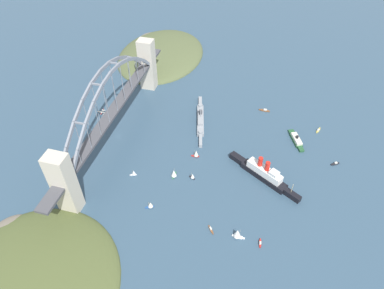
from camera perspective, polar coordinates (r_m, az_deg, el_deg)
name	(u,v)px	position (r m, az deg, el deg)	size (l,w,h in m)	color
ground_plane	(118,136)	(366.80, -11.92, 1.35)	(1400.00, 1400.00, 0.00)	#334C60
harbor_arch_bridge	(113,111)	(346.08, -12.70, 5.36)	(245.18, 17.01, 77.77)	beige
headland_west_shore	(160,54)	(496.30, -5.16, 14.39)	(148.09, 111.49, 22.51)	#515B38
headland_east_shore	(23,289)	(289.23, -25.74, -20.41)	(141.06, 131.41, 17.71)	#4C562D
ocean_liner	(264,173)	(321.53, 11.60, -4.63)	(43.73, 68.99, 21.53)	black
naval_cruiser	(200,119)	(374.94, 1.38, 4.14)	(78.97, 23.80, 17.11)	gray
harbor_ferry_steamer	(296,140)	(367.16, 16.59, 0.76)	(31.18, 17.80, 7.16)	#23512D
seaplane_taxiing_near_bridge	(102,112)	(397.48, -14.37, 5.07)	(7.42, 11.23, 4.83)	#B7B7B2
small_boat_0	(150,205)	(298.62, -6.80, -9.69)	(5.70, 7.27, 7.20)	#234C8C
small_boat_1	(237,233)	(281.48, 7.40, -14.13)	(5.91, 10.30, 10.65)	silver
small_boat_2	(192,176)	(316.72, 0.07, -5.15)	(4.49, 6.01, 6.79)	black
small_boat_3	(174,173)	(317.60, -2.97, -4.66)	(8.89, 4.97, 9.83)	#2D6B3D
small_boat_4	(260,243)	(284.40, 11.03, -15.48)	(7.76, 2.19, 2.51)	#B2231E
small_boat_5	(211,229)	(286.51, 3.08, -13.62)	(7.48, 6.06, 2.15)	brown
small_boat_6	(134,173)	(323.49, -9.46, -4.55)	(4.50, 6.22, 6.96)	silver
small_boat_7	(335,164)	(356.62, 22.27, -2.90)	(5.76, 8.00, 2.37)	black
small_boat_8	(265,110)	(398.24, 11.73, 5.47)	(2.83, 12.00, 2.56)	brown
small_boat_9	(318,130)	(387.47, 19.85, 2.19)	(9.38, 4.56, 2.07)	gold
small_boat_10	(196,153)	(334.90, 0.67, -1.46)	(4.69, 7.75, 9.07)	#B2231E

